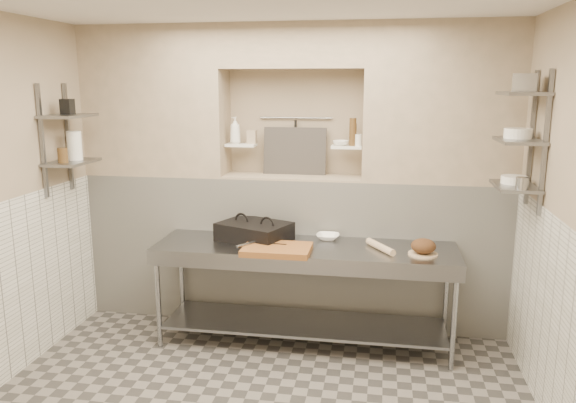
% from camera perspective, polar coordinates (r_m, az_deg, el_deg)
% --- Properties ---
extents(wall_back, '(4.00, 0.10, 2.80)m').
position_cam_1_polar(wall_back, '(5.55, 0.92, 2.86)').
color(wall_back, tan).
rests_on(wall_back, ground).
extents(wall_front, '(4.00, 0.10, 2.80)m').
position_cam_1_polar(wall_front, '(1.86, -19.07, -16.89)').
color(wall_front, tan).
rests_on(wall_front, ground).
extents(backwall_lower, '(4.00, 0.40, 1.40)m').
position_cam_1_polar(backwall_lower, '(5.46, 0.50, -4.82)').
color(backwall_lower, silver).
rests_on(backwall_lower, floor).
extents(alcove_sill, '(1.30, 0.40, 0.02)m').
position_cam_1_polar(alcove_sill, '(5.30, 0.51, 2.55)').
color(alcove_sill, tan).
rests_on(alcove_sill, backwall_lower).
extents(backwall_pillar_left, '(1.35, 0.40, 1.40)m').
position_cam_1_polar(backwall_pillar_left, '(5.60, -13.20, 9.84)').
color(backwall_pillar_left, tan).
rests_on(backwall_pillar_left, backwall_lower).
extents(backwall_pillar_right, '(1.35, 0.40, 1.40)m').
position_cam_1_polar(backwall_pillar_right, '(5.19, 15.33, 9.59)').
color(backwall_pillar_right, tan).
rests_on(backwall_pillar_right, backwall_lower).
extents(backwall_header, '(1.30, 0.40, 0.40)m').
position_cam_1_polar(backwall_header, '(5.24, 0.53, 15.50)').
color(backwall_header, tan).
rests_on(backwall_header, backwall_lower).
extents(wainscot_right, '(0.02, 3.90, 1.40)m').
position_cam_1_polar(wainscot_right, '(3.93, 26.59, -13.00)').
color(wainscot_right, silver).
rests_on(wainscot_right, floor).
extents(alcove_shelf_left, '(0.28, 0.16, 0.02)m').
position_cam_1_polar(alcove_shelf_left, '(5.36, -4.79, 5.74)').
color(alcove_shelf_left, white).
rests_on(alcove_shelf_left, backwall_lower).
extents(alcove_shelf_right, '(0.28, 0.16, 0.02)m').
position_cam_1_polar(alcove_shelf_right, '(5.21, 5.98, 5.53)').
color(alcove_shelf_right, white).
rests_on(alcove_shelf_right, backwall_lower).
extents(utensil_rail, '(0.70, 0.02, 0.02)m').
position_cam_1_polar(utensil_rail, '(5.41, 0.81, 8.49)').
color(utensil_rail, gray).
rests_on(utensil_rail, wall_back).
extents(hanging_steel, '(0.02, 0.02, 0.30)m').
position_cam_1_polar(hanging_steel, '(5.40, 0.77, 6.68)').
color(hanging_steel, black).
rests_on(hanging_steel, utensil_rail).
extents(splash_panel, '(0.60, 0.08, 0.45)m').
position_cam_1_polar(splash_panel, '(5.37, 0.68, 5.14)').
color(splash_panel, '#383330').
rests_on(splash_panel, alcove_sill).
extents(shelf_rail_left_a, '(0.03, 0.03, 0.95)m').
position_cam_1_polar(shelf_rail_left_a, '(5.46, -21.42, 6.13)').
color(shelf_rail_left_a, slate).
rests_on(shelf_rail_left_a, wall_left).
extents(shelf_rail_left_b, '(0.03, 0.03, 0.95)m').
position_cam_1_polar(shelf_rail_left_b, '(5.13, -23.71, 5.62)').
color(shelf_rail_left_b, slate).
rests_on(shelf_rail_left_b, wall_left).
extents(wall_shelf_left_lower, '(0.30, 0.50, 0.02)m').
position_cam_1_polar(wall_shelf_left_lower, '(5.24, -21.10, 3.74)').
color(wall_shelf_left_lower, slate).
rests_on(wall_shelf_left_lower, wall_left).
extents(wall_shelf_left_upper, '(0.30, 0.50, 0.03)m').
position_cam_1_polar(wall_shelf_left_upper, '(5.21, -21.43, 8.10)').
color(wall_shelf_left_upper, slate).
rests_on(wall_shelf_left_upper, wall_left).
extents(shelf_rail_right_a, '(0.03, 0.03, 1.05)m').
position_cam_1_polar(shelf_rail_right_a, '(4.82, 23.48, 5.90)').
color(shelf_rail_right_a, slate).
rests_on(shelf_rail_right_a, wall_right).
extents(shelf_rail_right_b, '(0.03, 0.03, 1.05)m').
position_cam_1_polar(shelf_rail_right_b, '(4.44, 24.67, 5.35)').
color(shelf_rail_right_b, slate).
rests_on(shelf_rail_right_b, wall_right).
extents(wall_shelf_right_lower, '(0.30, 0.50, 0.02)m').
position_cam_1_polar(wall_shelf_right_lower, '(4.64, 22.07, 1.44)').
color(wall_shelf_right_lower, slate).
rests_on(wall_shelf_right_lower, wall_right).
extents(wall_shelf_right_mid, '(0.30, 0.50, 0.02)m').
position_cam_1_polar(wall_shelf_right_mid, '(4.60, 22.42, 5.73)').
color(wall_shelf_right_mid, slate).
rests_on(wall_shelf_right_mid, wall_right).
extents(wall_shelf_right_upper, '(0.30, 0.50, 0.03)m').
position_cam_1_polar(wall_shelf_right_upper, '(4.58, 22.77, 10.09)').
color(wall_shelf_right_upper, slate).
rests_on(wall_shelf_right_upper, wall_right).
extents(prep_table, '(2.60, 0.70, 0.90)m').
position_cam_1_polar(prep_table, '(4.92, 1.68, -7.45)').
color(prep_table, gray).
rests_on(prep_table, floor).
extents(panini_press, '(0.71, 0.62, 0.16)m').
position_cam_1_polar(panini_press, '(5.01, -3.44, -3.06)').
color(panini_press, black).
rests_on(panini_press, prep_table).
extents(cutting_board, '(0.56, 0.39, 0.05)m').
position_cam_1_polar(cutting_board, '(4.66, -1.12, -4.89)').
color(cutting_board, brown).
rests_on(cutting_board, prep_table).
extents(knife_blade, '(0.24, 0.04, 0.01)m').
position_cam_1_polar(knife_blade, '(4.74, -1.55, -4.32)').
color(knife_blade, gray).
rests_on(knife_blade, cutting_board).
extents(tongs, '(0.19, 0.25, 0.03)m').
position_cam_1_polar(tongs, '(4.73, -3.86, -4.26)').
color(tongs, gray).
rests_on(tongs, cutting_board).
extents(mixing_bowl, '(0.21, 0.21, 0.05)m').
position_cam_1_polar(mixing_bowl, '(5.05, 4.08, -3.60)').
color(mixing_bowl, white).
rests_on(mixing_bowl, prep_table).
extents(rolling_pin, '(0.25, 0.36, 0.06)m').
position_cam_1_polar(rolling_pin, '(4.78, 9.38, -4.57)').
color(rolling_pin, '#D2B08C').
rests_on(rolling_pin, prep_table).
extents(bread_board, '(0.24, 0.24, 0.01)m').
position_cam_1_polar(bread_board, '(4.73, 13.55, -5.21)').
color(bread_board, '#D2B08C').
rests_on(bread_board, prep_table).
extents(bread_loaf, '(0.20, 0.20, 0.12)m').
position_cam_1_polar(bread_loaf, '(4.71, 13.59, -4.42)').
color(bread_loaf, '#4C2D19').
rests_on(bread_loaf, bread_board).
extents(bottle_soap, '(0.13, 0.13, 0.25)m').
position_cam_1_polar(bottle_soap, '(5.33, -5.39, 7.20)').
color(bottle_soap, white).
rests_on(bottle_soap, alcove_shelf_left).
extents(jar_alcove, '(0.08, 0.08, 0.13)m').
position_cam_1_polar(jar_alcove, '(5.36, -3.68, 6.57)').
color(jar_alcove, tan).
rests_on(jar_alcove, alcove_shelf_left).
extents(bowl_alcove, '(0.19, 0.19, 0.05)m').
position_cam_1_polar(bowl_alcove, '(5.20, 5.37, 5.93)').
color(bowl_alcove, white).
rests_on(bowl_alcove, alcove_shelf_right).
extents(condiment_a, '(0.06, 0.06, 0.20)m').
position_cam_1_polar(condiment_a, '(5.19, 6.67, 6.77)').
color(condiment_a, '#4B3319').
rests_on(condiment_a, alcove_shelf_right).
extents(condiment_b, '(0.06, 0.06, 0.25)m').
position_cam_1_polar(condiment_b, '(5.18, 6.59, 7.03)').
color(condiment_b, '#4B3319').
rests_on(condiment_b, alcove_shelf_right).
extents(condiment_c, '(0.06, 0.06, 0.11)m').
position_cam_1_polar(condiment_c, '(5.17, 7.18, 6.20)').
color(condiment_c, white).
rests_on(condiment_c, alcove_shelf_right).
extents(jug_left, '(0.13, 0.13, 0.25)m').
position_cam_1_polar(jug_left, '(5.28, -20.87, 5.33)').
color(jug_left, white).
rests_on(jug_left, wall_shelf_left_lower).
extents(jar_left, '(0.09, 0.09, 0.13)m').
position_cam_1_polar(jar_left, '(5.12, -21.91, 4.37)').
color(jar_left, '#4B3319').
rests_on(jar_left, wall_shelf_left_lower).
extents(box_left_upper, '(0.09, 0.09, 0.13)m').
position_cam_1_polar(box_left_upper, '(5.20, -21.51, 8.95)').
color(box_left_upper, black).
rests_on(box_left_upper, wall_shelf_left_upper).
extents(bowl_right, '(0.20, 0.20, 0.06)m').
position_cam_1_polar(bowl_right, '(4.68, 21.99, 2.06)').
color(bowl_right, white).
rests_on(bowl_right, wall_shelf_right_lower).
extents(canister_right, '(0.09, 0.09, 0.09)m').
position_cam_1_polar(canister_right, '(4.43, 22.68, 1.70)').
color(canister_right, gray).
rests_on(canister_right, wall_shelf_right_lower).
extents(bowl_right_mid, '(0.21, 0.21, 0.08)m').
position_cam_1_polar(bowl_right_mid, '(4.65, 22.32, 6.43)').
color(bowl_right_mid, white).
rests_on(bowl_right_mid, wall_shelf_right_mid).
extents(basket_right, '(0.21, 0.24, 0.13)m').
position_cam_1_polar(basket_right, '(4.55, 22.93, 11.05)').
color(basket_right, gray).
rests_on(basket_right, wall_shelf_right_upper).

